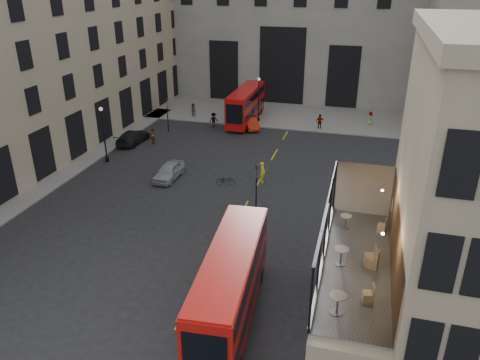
% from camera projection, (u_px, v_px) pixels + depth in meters
% --- Properties ---
extents(ground, '(140.00, 140.00, 0.00)m').
position_uv_depth(ground, '(221.00, 318.00, 24.62)').
color(ground, black).
rests_on(ground, ground).
extents(host_building_main, '(7.26, 11.40, 15.10)m').
position_uv_depth(host_building_main, '(451.00, 211.00, 19.01)').
color(host_building_main, tan).
rests_on(host_building_main, ground).
extents(host_frontage, '(3.00, 11.00, 4.50)m').
position_uv_depth(host_frontage, '(351.00, 305.00, 22.13)').
color(host_frontage, tan).
rests_on(host_frontage, ground).
extents(cafe_floor, '(3.00, 10.00, 0.10)m').
position_uv_depth(cafe_floor, '(356.00, 265.00, 21.18)').
color(cafe_floor, slate).
rests_on(cafe_floor, host_frontage).
extents(building_left, '(14.60, 50.60, 22.00)m').
position_uv_depth(building_left, '(9.00, 31.00, 43.96)').
color(building_left, tan).
rests_on(building_left, ground).
extents(gateway, '(35.00, 10.60, 18.00)m').
position_uv_depth(gateway, '(290.00, 27.00, 64.10)').
color(gateway, '#9A9890').
rests_on(gateway, ground).
extents(pavement_far, '(40.00, 12.00, 0.12)m').
position_uv_depth(pavement_far, '(265.00, 113.00, 59.42)').
color(pavement_far, slate).
rests_on(pavement_far, ground).
extents(pavement_left, '(8.00, 48.00, 0.12)m').
position_uv_depth(pavement_left, '(20.00, 180.00, 40.42)').
color(pavement_left, slate).
rests_on(pavement_left, ground).
extents(traffic_light_near, '(0.16, 0.20, 3.80)m').
position_uv_depth(traffic_light_near, '(256.00, 182.00, 34.40)').
color(traffic_light_near, black).
rests_on(traffic_light_near, ground).
extents(traffic_light_far, '(0.16, 0.20, 3.80)m').
position_uv_depth(traffic_light_far, '(167.00, 110.00, 51.82)').
color(traffic_light_far, black).
rests_on(traffic_light_far, ground).
extents(street_lamp_a, '(0.36, 0.36, 5.33)m').
position_uv_depth(street_lamp_a, '(104.00, 138.00, 43.53)').
color(street_lamp_a, black).
rests_on(street_lamp_a, ground).
extents(street_lamp_b, '(0.36, 0.36, 5.33)m').
position_uv_depth(street_lamp_b, '(259.00, 103.00, 54.94)').
color(street_lamp_b, black).
rests_on(street_lamp_b, ground).
extents(bus_near, '(3.12, 10.36, 4.07)m').
position_uv_depth(bus_near, '(230.00, 283.00, 23.65)').
color(bus_near, red).
rests_on(bus_near, ground).
extents(bus_far, '(2.31, 9.92, 3.96)m').
position_uv_depth(bus_far, '(246.00, 104.00, 55.17)').
color(bus_far, '#BB0E0D').
rests_on(bus_far, ground).
extents(car_a, '(1.73, 4.11, 1.39)m').
position_uv_depth(car_a, '(169.00, 171.00, 40.66)').
color(car_a, '#94979B').
rests_on(car_a, ground).
extents(car_b, '(2.87, 4.07, 1.27)m').
position_uv_depth(car_b, '(251.00, 123.00, 53.48)').
color(car_b, '#A2230A').
rests_on(car_b, ground).
extents(car_c, '(2.18, 4.82, 1.37)m').
position_uv_depth(car_c, '(133.00, 137.00, 48.96)').
color(car_c, black).
rests_on(car_c, ground).
extents(bicycle, '(1.61, 1.02, 0.80)m').
position_uv_depth(bicycle, '(226.00, 180.00, 39.66)').
color(bicycle, gray).
rests_on(bicycle, ground).
extents(cyclist, '(0.56, 0.74, 1.82)m').
position_uv_depth(cyclist, '(262.00, 172.00, 39.96)').
color(cyclist, yellow).
rests_on(cyclist, ground).
extents(pedestrian_a, '(0.91, 0.74, 1.73)m').
position_uv_depth(pedestrian_a, '(194.00, 111.00, 57.32)').
color(pedestrian_a, gray).
rests_on(pedestrian_a, ground).
extents(pedestrian_b, '(1.25, 1.18, 1.70)m').
position_uv_depth(pedestrian_b, '(214.00, 120.00, 53.84)').
color(pedestrian_b, gray).
rests_on(pedestrian_b, ground).
extents(pedestrian_c, '(1.13, 0.81, 1.79)m').
position_uv_depth(pedestrian_c, '(320.00, 122.00, 53.04)').
color(pedestrian_c, gray).
rests_on(pedestrian_c, ground).
extents(pedestrian_d, '(0.68, 0.90, 1.68)m').
position_uv_depth(pedestrian_d, '(370.00, 119.00, 54.42)').
color(pedestrian_d, gray).
rests_on(pedestrian_d, ground).
extents(pedestrian_e, '(0.50, 0.66, 1.65)m').
position_uv_depth(pedestrian_e, '(153.00, 136.00, 48.72)').
color(pedestrian_e, gray).
rests_on(pedestrian_e, ground).
extents(cafe_table_near, '(0.68, 0.68, 0.85)m').
position_uv_depth(cafe_table_near, '(338.00, 301.00, 17.91)').
color(cafe_table_near, beige).
rests_on(cafe_table_near, cafe_floor).
extents(cafe_table_mid, '(0.65, 0.65, 0.81)m').
position_uv_depth(cafe_table_mid, '(341.00, 254.00, 20.91)').
color(cafe_table_mid, beige).
rests_on(cafe_table_mid, cafe_floor).
extents(cafe_table_far, '(0.57, 0.57, 0.71)m').
position_uv_depth(cafe_table_far, '(346.00, 220.00, 23.90)').
color(cafe_table_far, white).
rests_on(cafe_table_far, cafe_floor).
extents(cafe_chair_a, '(0.46, 0.46, 0.83)m').
position_uv_depth(cafe_chair_a, '(368.00, 297.00, 18.64)').
color(cafe_chair_a, '#DDBD7F').
rests_on(cafe_chair_a, cafe_floor).
extents(cafe_chair_b, '(0.53, 0.53, 0.89)m').
position_uv_depth(cafe_chair_b, '(373.00, 262.00, 20.79)').
color(cafe_chair_b, tan).
rests_on(cafe_chair_b, cafe_floor).
extents(cafe_chair_c, '(0.53, 0.53, 0.95)m').
position_uv_depth(cafe_chair_c, '(370.00, 259.00, 20.99)').
color(cafe_chair_c, tan).
rests_on(cafe_chair_c, cafe_floor).
extents(cafe_chair_d, '(0.48, 0.48, 0.81)m').
position_uv_depth(cafe_chair_d, '(382.00, 228.00, 23.60)').
color(cafe_chair_d, '#D5C07B').
rests_on(cafe_chair_d, cafe_floor).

